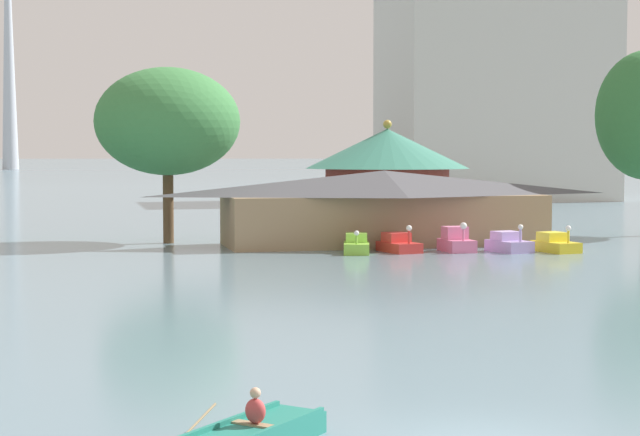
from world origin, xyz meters
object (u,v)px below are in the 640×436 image
pedal_boat_lime (356,245)px  green_roof_pavilion (387,171)px  distant_broadcast_tower (8,13)px  boathouse (384,206)px  pedal_boat_red (399,244)px  shoreline_tree_mid (168,122)px  pedal_boat_yellow (555,244)px  background_building_block (495,93)px  pedal_boat_lavender (509,244)px  pedal_boat_pink (456,242)px

pedal_boat_lime → green_roof_pavilion: 23.70m
distant_broadcast_tower → boathouse: bearing=-82.8°
pedal_boat_red → distant_broadcast_tower: bearing=174.8°
green_roof_pavilion → shoreline_tree_mid: 22.50m
pedal_boat_red → pedal_boat_yellow: size_ratio=0.98×
boathouse → distant_broadcast_tower: bearing=97.2°
pedal_boat_red → pedal_boat_lime: bearing=-99.2°
distant_broadcast_tower → green_roof_pavilion: bearing=-81.4°
green_roof_pavilion → shoreline_tree_mid: shoreline_tree_mid is taller
green_roof_pavilion → boathouse: bearing=-107.4°
pedal_boat_lime → background_building_block: (34.34, 62.74, 12.62)m
green_roof_pavilion → background_building_block: bearing=57.6°
pedal_boat_lime → pedal_boat_lavender: (8.90, -1.20, 0.02)m
pedal_boat_lime → pedal_boat_lavender: 8.98m
boathouse → shoreline_tree_mid: (-13.13, 4.22, 5.31)m
pedal_boat_lavender → background_building_block: background_building_block is taller
pedal_boat_lime → pedal_boat_lavender: pedal_boat_lavender is taller
pedal_boat_yellow → pedal_boat_lime: bearing=-110.3°
pedal_boat_yellow → background_building_block: background_building_block is taller
boathouse → distant_broadcast_tower: 321.96m
background_building_block → shoreline_tree_mid: bearing=-129.7°
pedal_boat_yellow → distant_broadcast_tower: distant_broadcast_tower is taller
boathouse → green_roof_pavilion: size_ratio=1.66×
boathouse → distant_broadcast_tower: distant_broadcast_tower is taller
pedal_boat_lime → pedal_boat_red: size_ratio=1.05×
distant_broadcast_tower → pedal_boat_red: bearing=-83.0°
pedal_boat_lime → pedal_boat_pink: pedal_boat_pink is taller
boathouse → background_building_block: 66.43m
pedal_boat_yellow → shoreline_tree_mid: 25.30m
pedal_boat_red → pedal_boat_pink: (3.40, -0.45, 0.13)m
pedal_boat_lime → green_roof_pavilion: bearing=173.8°
pedal_boat_lime → pedal_boat_red: (2.59, 0.13, -0.01)m
pedal_boat_pink → pedal_boat_red: bearing=-99.6°
pedal_boat_lime → pedal_boat_pink: bearing=101.9°
green_roof_pavilion → distant_broadcast_tower: bearing=98.6°
pedal_boat_yellow → distant_broadcast_tower: bearing=177.4°
distant_broadcast_tower → pedal_boat_pink: bearing=-82.4°
green_roof_pavilion → distant_broadcast_tower: distant_broadcast_tower is taller
pedal_boat_yellow → pedal_boat_lavender: bearing=-115.7°
distant_broadcast_tower → shoreline_tree_mid: bearing=-85.1°
pedal_boat_lavender → boathouse: bearing=-149.7°
shoreline_tree_mid → background_building_block: bearing=50.3°
boathouse → background_building_block: (31.18, 57.69, 10.62)m
distant_broadcast_tower → pedal_boat_lime: bearing=-83.5°
shoreline_tree_mid → pedal_boat_red: bearing=-36.0°
pedal_boat_pink → boathouse: size_ratio=0.12×
boathouse → green_roof_pavilion: (5.24, 16.77, 1.92)m
pedal_boat_lime → boathouse: size_ratio=0.15×
pedal_boat_yellow → background_building_block: (22.82, 64.62, 12.62)m
pedal_boat_pink → background_building_block: size_ratio=0.09×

